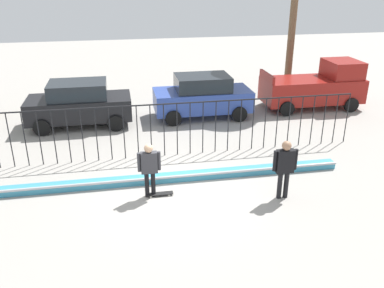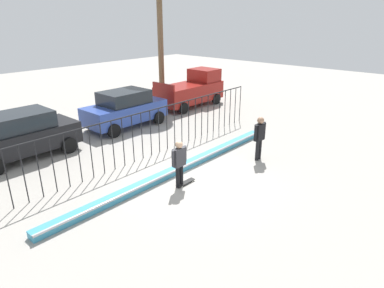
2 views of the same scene
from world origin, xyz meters
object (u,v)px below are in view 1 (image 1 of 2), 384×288
at_px(pickup_truck, 316,86).
at_px(parked_car_blue, 202,96).
at_px(skateboard, 160,194).
at_px(camera_operator, 285,164).
at_px(skateboarder, 149,166).
at_px(parked_car_black, 79,104).

bearing_deg(pickup_truck, parked_car_blue, -177.88).
distance_m(parked_car_blue, pickup_truck, 5.65).
bearing_deg(parked_car_blue, skateboard, -110.12).
bearing_deg(camera_operator, skateboard, 40.83).
relative_size(skateboarder, pickup_truck, 0.35).
bearing_deg(camera_operator, skateboarder, 41.20).
distance_m(parked_car_black, pickup_truck, 11.00).
relative_size(parked_car_black, parked_car_blue, 1.00).
distance_m(skateboarder, camera_operator, 3.88).
height_order(camera_operator, parked_car_blue, parked_car_blue).
distance_m(skateboard, camera_operator, 3.75).
distance_m(camera_operator, parked_car_blue, 7.56).
height_order(skateboard, pickup_truck, pickup_truck).
relative_size(camera_operator, pickup_truck, 0.38).
relative_size(parked_car_black, pickup_truck, 0.91).
bearing_deg(pickup_truck, parked_car_black, -178.66).
relative_size(skateboarder, parked_car_black, 0.39).
bearing_deg(skateboarder, camera_operator, -4.97).
bearing_deg(camera_operator, parked_car_black, 3.08).
height_order(parked_car_black, pickup_truck, pickup_truck).
height_order(parked_car_blue, pickup_truck, pickup_truck).
height_order(camera_operator, parked_car_black, parked_car_black).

